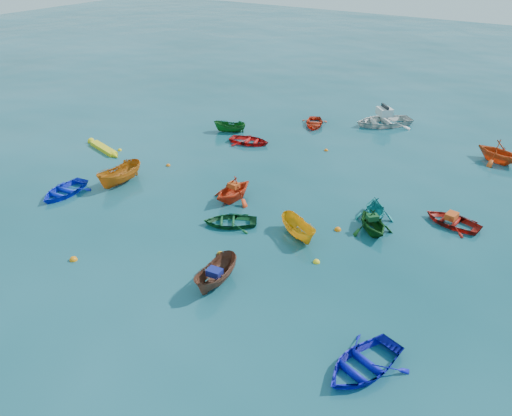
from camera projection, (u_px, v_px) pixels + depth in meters
The scene contains 29 objects.
ground at pixel (200, 257), 24.27m from camera, with size 160.00×160.00×0.00m, color #093A43.
dinghy_blue_sw at pixel (64, 194), 30.04m from camera, with size 2.33×3.25×0.68m, color #1126D6.
sampan_brown_mid at pixel (217, 284), 22.48m from camera, with size 1.13×2.99×1.16m, color brown.
dinghy_blue_se at pixel (362, 369), 18.14m from camera, with size 2.47×3.45×0.72m, color #0E10B1.
dinghy_orange_w at pixel (233, 199), 29.46m from camera, with size 2.49×2.89×1.52m, color red.
sampan_yellow_mid at pixel (298, 237), 25.92m from camera, with size 1.06×2.82×1.09m, color orange.
dinghy_green_e at pixel (230, 224), 26.99m from camera, with size 2.06×2.87×0.60m, color #114B23.
dinghy_cyan_se at pixel (374, 218), 27.57m from camera, with size 2.13×2.47×1.30m, color teal.
dinghy_red_nw at pixel (249, 143), 37.12m from camera, with size 2.17×3.03×0.63m, color red.
sampan_orange_n at pixel (121, 184), 31.27m from camera, with size 1.28×3.41×1.32m, color #BA6111.
dinghy_green_n at pixel (371, 232), 26.33m from camera, with size 2.21×2.56×1.35m, color #0F4312.
dinghy_red_ne at pixel (452, 224), 26.99m from camera, with size 2.13×2.98×0.62m, color #A3150D.
dinghy_red_far at pixel (314, 125), 40.48m from camera, with size 2.09×2.92×0.61m, color red.
dinghy_orange_far at pixel (497, 162), 34.21m from camera, with size 2.70×3.13×1.65m, color #D44714.
sampan_green_far at pixel (230, 132), 39.19m from camera, with size 0.94×2.50×0.97m, color #135318.
kayak_yellow at pixel (104, 150), 35.97m from camera, with size 0.56×3.79×0.38m, color yellow, non-canonical shape.
motorboat_white at pixel (383, 125), 40.60m from camera, with size 3.34×4.67×1.57m, color silver.
tarp_blue_a at pixel (215, 272), 22.00m from camera, with size 0.64×0.49×0.31m, color navy.
tarp_orange_a at pixel (234, 185), 29.04m from camera, with size 0.62×0.47×0.30m, color #CA4314.
tarp_green_b at pixel (372, 217), 26.02m from camera, with size 0.59×0.44×0.28m, color #11451E.
tarp_orange_b at pixel (452, 216), 26.82m from camera, with size 0.70×0.53×0.34m, color #D64716.
buoy_or_a at pixel (74, 260), 24.08m from camera, with size 0.39×0.39×0.39m, color orange.
buoy_ye_a at pixel (316, 262), 23.91m from camera, with size 0.34×0.34×0.34m, color yellow.
buoy_ye_b at pixel (110, 176), 32.27m from camera, with size 0.36×0.36×0.36m, color yellow.
buoy_or_c at pixel (168, 166), 33.62m from camera, with size 0.30×0.30×0.30m, color orange.
buoy_ye_c at pixel (220, 254), 24.49m from camera, with size 0.35×0.35×0.35m, color gold.
buoy_or_d at pixel (338, 230), 26.47m from camera, with size 0.36×0.36×0.36m, color orange.
buoy_ye_d at pixel (120, 150), 35.95m from camera, with size 0.30×0.30×0.30m, color yellow.
buoy_or_e at pixel (326, 151), 35.90m from camera, with size 0.30×0.30×0.30m, color orange.
Camera 1 is at (13.09, -15.32, 14.00)m, focal length 35.00 mm.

